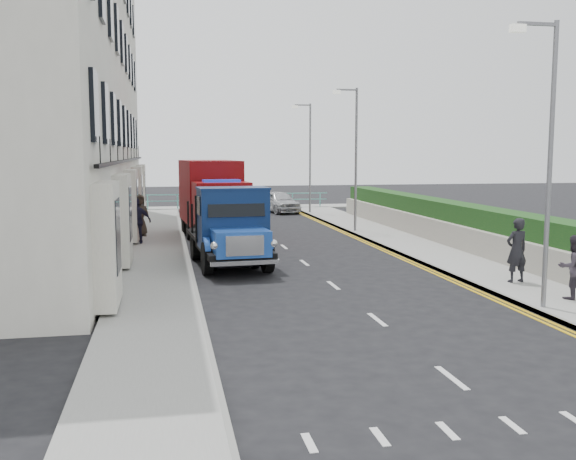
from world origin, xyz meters
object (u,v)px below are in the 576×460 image
at_px(lamp_mid, 354,151).
at_px(pedestrian_east_near, 517,250).
at_px(bedford_lorry, 232,232).
at_px(lamp_far, 308,151).
at_px(red_lorry, 212,198).
at_px(parked_car_front, 224,242).
at_px(lamp_near, 546,149).

relative_size(lamp_mid, pedestrian_east_near, 3.68).
distance_m(lamp_mid, bedford_lorry, 11.36).
height_order(lamp_far, pedestrian_east_near, lamp_far).
distance_m(lamp_mid, pedestrian_east_near, 13.46).
bearing_deg(lamp_mid, red_lorry, -171.49).
height_order(lamp_mid, red_lorry, lamp_mid).
bearing_deg(parked_car_front, pedestrian_east_near, -42.03).
distance_m(red_lorry, pedestrian_east_near, 14.49).
relative_size(lamp_mid, bedford_lorry, 1.19).
bearing_deg(red_lorry, lamp_mid, 4.36).
bearing_deg(lamp_mid, bedford_lorry, -128.24).
height_order(bedford_lorry, red_lorry, red_lorry).
bearing_deg(lamp_mid, parked_car_front, -133.36).
bearing_deg(red_lorry, parked_car_front, -94.46).
bearing_deg(bedford_lorry, parked_car_front, 92.72).
xyz_separation_m(lamp_far, red_lorry, (-6.93, -11.04, -2.10)).
bearing_deg(lamp_far, bedford_lorry, -110.08).
relative_size(bedford_lorry, red_lorry, 0.85).
distance_m(bedford_lorry, parked_car_front, 1.38).
relative_size(lamp_near, lamp_mid, 1.00).
height_order(lamp_near, lamp_mid, same).
bearing_deg(parked_car_front, lamp_near, -57.71).
xyz_separation_m(lamp_mid, red_lorry, (-6.93, -1.04, -2.10)).
xyz_separation_m(lamp_far, parked_car_front, (-6.97, -17.38, -3.24)).
height_order(lamp_mid, lamp_far, same).
height_order(lamp_far, red_lorry, lamp_far).
xyz_separation_m(red_lorry, parked_car_front, (-0.03, -6.34, -1.14)).
xyz_separation_m(bedford_lorry, parked_car_front, (-0.15, 1.28, -0.50)).
distance_m(lamp_near, parked_car_front, 11.55).
bearing_deg(red_lorry, bedford_lorry, -93.29).
bearing_deg(bedford_lorry, lamp_far, 65.97).
xyz_separation_m(lamp_mid, bedford_lorry, (-6.82, -8.66, -2.74)).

